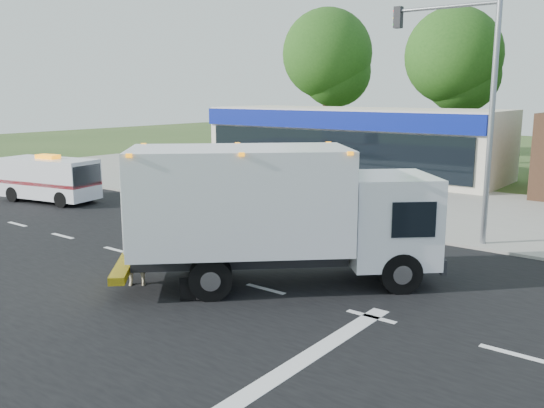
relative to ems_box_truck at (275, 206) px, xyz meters
The scene contains 11 objects.
ground 2.14m from the ems_box_truck, 77.68° to the right, with size 120.00×120.00×0.00m, color #385123.
road_asphalt 2.13m from the ems_box_truck, 77.68° to the right, with size 60.00×14.00×0.02m, color black.
sidewalk 7.94m from the ems_box_truck, 89.15° to the left, with size 60.00×2.40×0.12m, color gray.
parking_apron 13.63m from the ems_box_truck, 89.51° to the left, with size 60.00×9.00×0.02m, color gray.
lane_markings 3.14m from the ems_box_truck, 52.00° to the right, with size 55.20×7.00×0.01m.
ems_box_truck is the anchor object (origin of this frame).
emergency_worker 3.74m from the ems_box_truck, 140.30° to the right, with size 0.78×0.77×1.93m.
ambulance_van 15.28m from the ems_box_truck, 169.10° to the left, with size 4.86×2.64×2.17m.
retail_strip_mall 21.34m from the ems_box_truck, 114.60° to the left, with size 18.00×6.20×4.00m.
traffic_signal_pole 8.02m from the ems_box_truck, 70.77° to the left, with size 3.51×0.25×8.00m.
background_trees 28.15m from the ems_box_truck, 91.52° to the left, with size 36.77×7.39×12.10m.
Camera 1 is at (8.63, -10.93, 4.93)m, focal length 38.00 mm.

